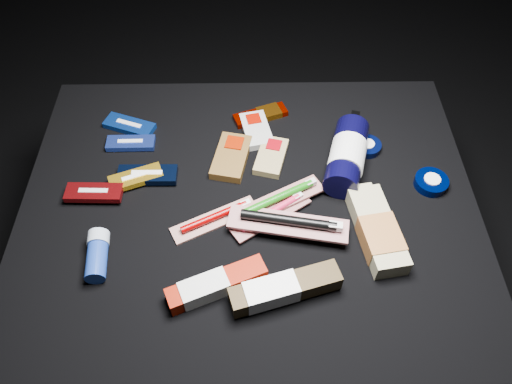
{
  "coord_description": "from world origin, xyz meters",
  "views": [
    {
      "loc": [
        0.01,
        -0.64,
        1.26
      ],
      "look_at": [
        0.01,
        0.01,
        0.42
      ],
      "focal_mm": 35.0,
      "sensor_mm": 36.0,
      "label": 1
    }
  ],
  "objects_px": {
    "lotion_bottle": "(347,156)",
    "deodorant_stick": "(97,255)",
    "toothpaste_carton_red": "(213,286)",
    "bodywash_bottle": "(378,231)"
  },
  "relations": [
    {
      "from": "lotion_bottle",
      "to": "toothpaste_carton_red",
      "type": "bearing_deg",
      "value": -117.51
    },
    {
      "from": "toothpaste_carton_red",
      "to": "bodywash_bottle",
      "type": "bearing_deg",
      "value": -3.11
    },
    {
      "from": "lotion_bottle",
      "to": "bodywash_bottle",
      "type": "relative_size",
      "value": 1.15
    },
    {
      "from": "lotion_bottle",
      "to": "deodorant_stick",
      "type": "xyz_separation_m",
      "value": [
        -0.51,
        -0.24,
        -0.02
      ]
    },
    {
      "from": "bodywash_bottle",
      "to": "deodorant_stick",
      "type": "bearing_deg",
      "value": 175.28
    },
    {
      "from": "bodywash_bottle",
      "to": "toothpaste_carton_red",
      "type": "bearing_deg",
      "value": -170.13
    },
    {
      "from": "lotion_bottle",
      "to": "toothpaste_carton_red",
      "type": "distance_m",
      "value": 0.42
    },
    {
      "from": "bodywash_bottle",
      "to": "deodorant_stick",
      "type": "xyz_separation_m",
      "value": [
        -0.55,
        -0.05,
        -0.0
      ]
    },
    {
      "from": "toothpaste_carton_red",
      "to": "lotion_bottle",
      "type": "bearing_deg",
      "value": 24.23
    },
    {
      "from": "deodorant_stick",
      "to": "toothpaste_carton_red",
      "type": "distance_m",
      "value": 0.24
    }
  ]
}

